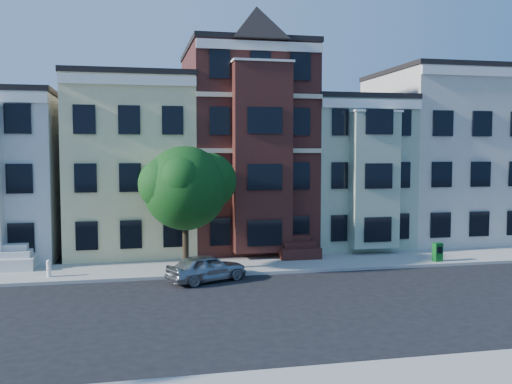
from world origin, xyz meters
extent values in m
plane|color=black|center=(0.00, 0.00, 0.00)|extent=(120.00, 120.00, 0.00)
cube|color=#9E9B93|center=(0.00, 8.00, 0.07)|extent=(60.00, 4.00, 0.15)
cube|color=#F6E29C|center=(-7.00, 14.50, 5.00)|extent=(7.00, 9.00, 10.00)
cube|color=#3F1915|center=(0.00, 14.50, 6.00)|extent=(7.00, 9.00, 12.00)
cube|color=#9CB093|center=(6.50, 14.50, 4.50)|extent=(6.00, 9.00, 9.00)
cube|color=beige|center=(13.50, 14.50, 5.50)|extent=(8.00, 9.00, 11.00)
imported|color=#A2A5A8|center=(-3.60, 5.20, 0.64)|extent=(4.05, 2.88, 1.28)
cube|color=#0E5D1D|center=(8.88, 6.67, 0.64)|extent=(0.47, 0.43, 0.97)
cylinder|color=silver|center=(-10.74, 7.04, 0.47)|extent=(0.25, 0.25, 0.64)
camera|label=1|loc=(-6.81, -20.52, 6.02)|focal=40.00mm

